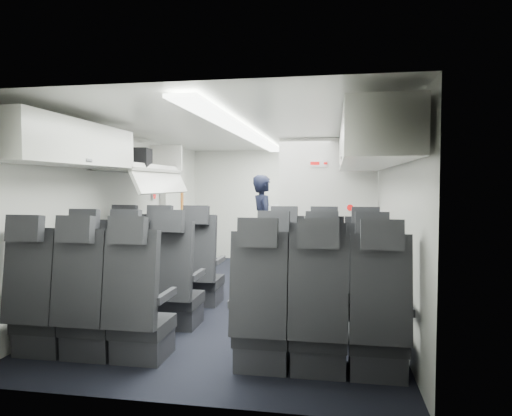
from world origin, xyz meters
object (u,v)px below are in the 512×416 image
(seat_row_front, at_px, (243,274))
(seat_row_rear, at_px, (199,317))
(galley_unit, at_px, (327,213))
(carry_on_bag, at_px, (133,158))
(flight_attendant, at_px, (263,225))
(seat_row_mid, at_px, (225,291))
(boarding_door, at_px, (173,215))

(seat_row_front, distance_m, seat_row_rear, 1.80)
(galley_unit, relative_size, carry_on_bag, 4.61)
(galley_unit, bearing_deg, seat_row_front, -106.28)
(seat_row_rear, bearing_deg, flight_attendant, 91.06)
(seat_row_mid, distance_m, galley_unit, 4.30)
(boarding_door, distance_m, flight_attendant, 1.57)
(seat_row_front, xyz_separation_m, carry_on_bag, (-1.41, 0.07, 1.41))
(carry_on_bag, bearing_deg, galley_unit, 45.93)
(boarding_door, bearing_deg, flight_attendant, -1.91)
(seat_row_mid, distance_m, carry_on_bag, 2.22)
(seat_row_front, xyz_separation_m, seat_row_mid, (0.00, -0.90, 0.00))
(galley_unit, bearing_deg, carry_on_bag, -126.56)
(seat_row_rear, xyz_separation_m, carry_on_bag, (-1.41, 1.87, 1.41))
(seat_row_rear, bearing_deg, boarding_door, 112.87)
(seat_row_rear, distance_m, galley_unit, 5.17)
(seat_row_mid, height_order, carry_on_bag, carry_on_bag)
(seat_row_rear, relative_size, galley_unit, 1.75)
(seat_row_mid, bearing_deg, seat_row_rear, -90.00)
(seat_row_mid, xyz_separation_m, galley_unit, (0.95, 4.15, 0.55))
(seat_row_rear, bearing_deg, seat_row_mid, 90.00)
(seat_row_mid, bearing_deg, boarding_door, 118.77)
(seat_row_rear, bearing_deg, carry_on_bag, 127.13)
(galley_unit, xyz_separation_m, flight_attendant, (-1.02, -1.22, -0.13))
(seat_row_mid, distance_m, boarding_door, 3.45)
(seat_row_mid, bearing_deg, flight_attendant, 91.39)
(seat_row_front, distance_m, galley_unit, 3.43)
(seat_row_mid, xyz_separation_m, seat_row_rear, (0.00, -0.90, 0.00))
(galley_unit, height_order, boarding_door, galley_unit)
(carry_on_bag, bearing_deg, seat_row_mid, -41.88)
(seat_row_mid, height_order, seat_row_rear, same)
(flight_attendant, bearing_deg, seat_row_mid, 156.79)
(carry_on_bag, bearing_deg, boarding_door, 88.86)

